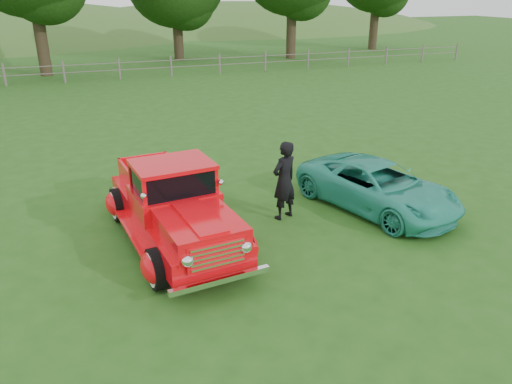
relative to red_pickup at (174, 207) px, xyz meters
name	(u,v)px	position (x,y,z in m)	size (l,w,h in m)	color
ground	(248,261)	(1.14, -1.28, -0.80)	(140.00, 140.00, 0.00)	#215215
distant_hills	(56,70)	(-2.95, 58.18, -5.34)	(116.00, 60.00, 18.00)	#345B21
fence_line	(119,69)	(1.14, 20.72, -0.19)	(48.00, 0.12, 1.20)	#655C55
red_pickup	(174,207)	(0.00, 0.00, 0.00)	(2.62, 5.14, 1.78)	black
teal_sedan	(378,186)	(4.88, 0.00, -0.23)	(1.89, 4.09, 1.14)	teal
man	(284,181)	(2.58, 0.30, 0.12)	(0.67, 0.44, 1.83)	black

